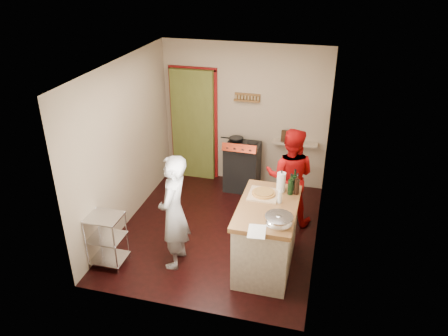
{
  "coord_description": "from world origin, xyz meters",
  "views": [
    {
      "loc": [
        1.53,
        -5.55,
        3.99
      ],
      "look_at": [
        0.08,
        0.0,
        1.1
      ],
      "focal_mm": 35.0,
      "sensor_mm": 36.0,
      "label": 1
    }
  ],
  "objects": [
    {
      "name": "person_stripe",
      "position": [
        -0.38,
        -0.93,
        0.83
      ],
      "size": [
        0.41,
        0.62,
        1.66
      ],
      "primitive_type": "imported",
      "rotation": [
        0.0,
        0.0,
        -1.54
      ],
      "color": "#AAAAAF",
      "rests_on": "ground"
    },
    {
      "name": "ceiling",
      "position": [
        0.0,
        0.0,
        2.61
      ],
      "size": [
        3.0,
        3.5,
        0.02
      ],
      "primitive_type": "cube",
      "color": "white",
      "rests_on": "back_wall"
    },
    {
      "name": "island",
      "position": [
        0.85,
        -0.67,
        0.51
      ],
      "size": [
        0.77,
        1.43,
        1.29
      ],
      "color": "beige",
      "rests_on": "ground"
    },
    {
      "name": "floor",
      "position": [
        0.0,
        0.0,
        0.0
      ],
      "size": [
        3.5,
        3.5,
        0.0
      ],
      "primitive_type": "plane",
      "color": "black",
      "rests_on": "ground"
    },
    {
      "name": "right_wall",
      "position": [
        1.5,
        0.0,
        1.3
      ],
      "size": [
        0.04,
        3.5,
        2.6
      ],
      "primitive_type": "cube",
      "color": "tan",
      "rests_on": "ground"
    },
    {
      "name": "back_wall",
      "position": [
        -0.64,
        1.78,
        1.13
      ],
      "size": [
        3.0,
        0.44,
        2.6
      ],
      "color": "tan",
      "rests_on": "ground"
    },
    {
      "name": "left_wall",
      "position": [
        -1.5,
        0.0,
        1.3
      ],
      "size": [
        0.04,
        3.5,
        2.6
      ],
      "primitive_type": "cube",
      "color": "tan",
      "rests_on": "ground"
    },
    {
      "name": "person_red",
      "position": [
        1.0,
        0.55,
        0.8
      ],
      "size": [
        0.8,
        0.63,
        1.6
      ],
      "primitive_type": "imported",
      "rotation": [
        0.0,
        0.0,
        3.11
      ],
      "color": "#AA0B0B",
      "rests_on": "ground"
    },
    {
      "name": "stove",
      "position": [
        0.05,
        1.42,
        0.45
      ],
      "size": [
        0.6,
        0.63,
        1.0
      ],
      "color": "black",
      "rests_on": "ground"
    },
    {
      "name": "wire_shelving",
      "position": [
        -1.28,
        -1.2,
        0.44
      ],
      "size": [
        0.48,
        0.4,
        0.8
      ],
      "color": "silver",
      "rests_on": "ground"
    }
  ]
}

